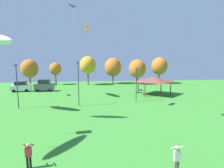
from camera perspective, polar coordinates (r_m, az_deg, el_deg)
person_standing_mid_field at (r=12.62m, az=-25.63°, el=-19.93°), size 0.52×0.48×1.67m
person_standing_far_right at (r=11.56m, az=20.42°, el=-21.71°), size 0.52×0.53×1.84m
kite_flying_1 at (r=38.65m, az=-11.43°, el=22.34°), size 1.84×2.33×2.91m
kite_flying_4 at (r=35.20m, az=-8.34°, el=17.67°), size 0.86×0.79×2.74m
parked_car_leftmost at (r=43.39m, az=-27.57°, el=-0.75°), size 4.26×2.34×2.25m
parked_car_second_from_left at (r=41.78m, az=-21.22°, el=-0.47°), size 4.13×2.09×2.64m
park_pavilion at (r=35.85m, az=13.48°, el=1.52°), size 6.54×5.95×3.60m
light_post_0 at (r=28.84m, az=7.95°, el=0.50°), size 0.36×0.20×5.59m
light_post_1 at (r=26.21m, az=-10.91°, el=0.83°), size 0.36×0.20×6.54m
light_post_2 at (r=27.71m, az=-28.58°, el=0.07°), size 0.36×0.20×6.21m
treeline_tree_0 at (r=52.94m, az=-25.35°, el=4.58°), size 4.55×4.55×7.22m
treeline_tree_1 at (r=52.47m, az=-18.00°, el=4.72°), size 3.28×3.28×6.38m
treeline_tree_2 at (r=50.01m, az=-7.90°, el=6.13°), size 4.50×4.50×8.10m
treeline_tree_3 at (r=52.33m, az=0.32°, el=5.51°), size 4.98×4.98×7.68m
treeline_tree_4 at (r=51.94m, az=8.27°, el=4.95°), size 4.93×4.93×7.23m
treeline_tree_5 at (r=54.50m, az=15.20°, el=5.66°), size 4.74×4.74×7.87m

